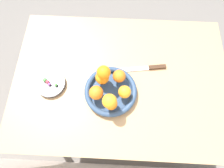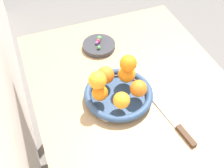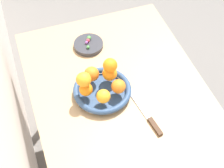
{
  "view_description": "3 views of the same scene",
  "coord_description": "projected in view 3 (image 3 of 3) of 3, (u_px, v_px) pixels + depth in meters",
  "views": [
    {
      "loc": [
        0.03,
        0.33,
        1.57
      ],
      "look_at": [
        0.04,
        0.07,
        0.85
      ],
      "focal_mm": 28.0,
      "sensor_mm": 36.0,
      "label": 1
    },
    {
      "loc": [
        -0.56,
        0.33,
        1.55
      ],
      "look_at": [
        0.01,
        0.12,
        0.87
      ],
      "focal_mm": 45.0,
      "sensor_mm": 36.0,
      "label": 2
    },
    {
      "loc": [
        -0.82,
        0.33,
        1.94
      ],
      "look_at": [
        0.02,
        0.04,
        0.82
      ],
      "focal_mm": 55.0,
      "sensor_mm": 36.0,
      "label": 3
    }
  ],
  "objects": [
    {
      "name": "knife",
      "position": [
        147.0,
        116.0,
        1.43
      ],
      "size": [
        0.26,
        0.06,
        0.01
      ],
      "color": "#3F2819",
      "rests_on": "dining_table"
    },
    {
      "name": "orange_5",
      "position": [
        84.0,
        80.0,
        1.39
      ],
      "size": [
        0.06,
        0.06,
        0.06
      ],
      "primitive_type": "sphere",
      "color": "orange",
      "rests_on": "orange_3"
    },
    {
      "name": "orange_1",
      "position": [
        110.0,
        73.0,
        1.48
      ],
      "size": [
        0.06,
        0.06,
        0.06
      ],
      "primitive_type": "sphere",
      "color": "orange",
      "rests_on": "fruit_bowl"
    },
    {
      "name": "orange_3",
      "position": [
        86.0,
        89.0,
        1.43
      ],
      "size": [
        0.06,
        0.06,
        0.06
      ],
      "primitive_type": "sphere",
      "color": "orange",
      "rests_on": "fruit_bowl"
    },
    {
      "name": "orange_6",
      "position": [
        110.0,
        65.0,
        1.43
      ],
      "size": [
        0.06,
        0.06,
        0.06
      ],
      "primitive_type": "sphere",
      "color": "orange",
      "rests_on": "orange_1"
    },
    {
      "name": "orange_4",
      "position": [
        103.0,
        96.0,
        1.41
      ],
      "size": [
        0.06,
        0.06,
        0.06
      ],
      "primitive_type": "sphere",
      "color": "orange",
      "rests_on": "fruit_bowl"
    },
    {
      "name": "orange_0",
      "position": [
        118.0,
        86.0,
        1.44
      ],
      "size": [
        0.06,
        0.06,
        0.06
      ],
      "primitive_type": "sphere",
      "color": "orange",
      "rests_on": "fruit_bowl"
    },
    {
      "name": "candy_ball_2",
      "position": [
        87.0,
        42.0,
        1.66
      ],
      "size": [
        0.02,
        0.02,
        0.02
      ],
      "primitive_type": "sphere",
      "color": "#8C4C99",
      "rests_on": "candy_dish"
    },
    {
      "name": "candy_ball_0",
      "position": [
        89.0,
        38.0,
        1.68
      ],
      "size": [
        0.02,
        0.02,
        0.02
      ],
      "primitive_type": "sphere",
      "color": "#4C9947",
      "rests_on": "candy_dish"
    },
    {
      "name": "fruit_bowl",
      "position": [
        102.0,
        91.0,
        1.49
      ],
      "size": [
        0.25,
        0.25,
        0.04
      ],
      "color": "navy",
      "rests_on": "dining_table"
    },
    {
      "name": "candy_ball_1",
      "position": [
        88.0,
        47.0,
        1.64
      ],
      "size": [
        0.02,
        0.02,
        0.02
      ],
      "primitive_type": "sphere",
      "color": "#4C9947",
      "rests_on": "candy_dish"
    },
    {
      "name": "orange_2",
      "position": [
        92.0,
        74.0,
        1.48
      ],
      "size": [
        0.07,
        0.07,
        0.07
      ],
      "primitive_type": "sphere",
      "color": "orange",
      "rests_on": "fruit_bowl"
    },
    {
      "name": "candy_dish",
      "position": [
        89.0,
        45.0,
        1.68
      ],
      "size": [
        0.14,
        0.14,
        0.02
      ],
      "primitive_type": "cylinder",
      "color": "#333338",
      "rests_on": "dining_table"
    },
    {
      "name": "candy_ball_3",
      "position": [
        88.0,
        40.0,
        1.67
      ],
      "size": [
        0.02,
        0.02,
        0.02
      ],
      "primitive_type": "sphere",
      "color": "#C6384C",
      "rests_on": "candy_dish"
    },
    {
      "name": "dining_table",
      "position": [
        122.0,
        109.0,
        1.56
      ],
      "size": [
        1.1,
        0.76,
        0.74
      ],
      "color": "tan",
      "rests_on": "ground_plane"
    }
  ]
}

